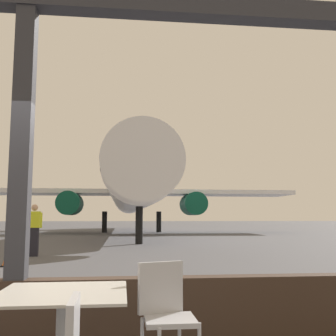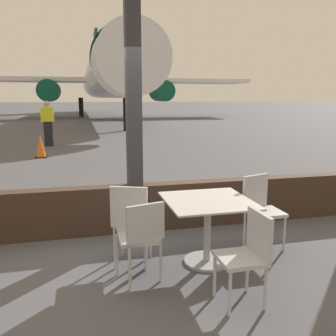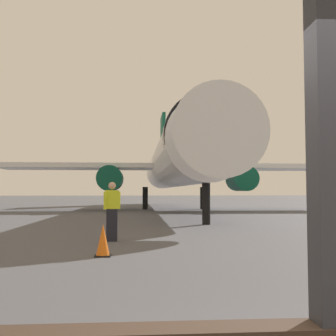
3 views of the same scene
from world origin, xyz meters
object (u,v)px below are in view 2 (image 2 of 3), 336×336
Objects in this scene: dining_table at (207,222)px; traffic_cone at (41,147)px; ground_crew_worker at (48,123)px; airplane at (106,77)px; cafe_chair_window_right at (249,250)px; cafe_chair_window_left at (261,205)px; cafe_chair_aisle_right at (141,234)px; cafe_chair_aisle_left at (131,218)px.

traffic_cone is (-2.58, 8.26, -0.14)m from dining_table.
ground_crew_worker is 2.89m from traffic_cone.
airplane reaches higher than dining_table.
dining_table is at bearing 95.29° from cafe_chair_window_right.
cafe_chair_window_left is 31.51m from airplane.
cafe_chair_aisle_right is 32.10m from airplane.
cafe_chair_window_left is at bearing 57.82° from cafe_chair_window_right.
cafe_chair_aisle_left is 1.10× the size of cafe_chair_aisle_right.
cafe_chair_window_right is 32.65m from airplane.
traffic_cone is at bearing 106.26° from cafe_chair_window_right.
cafe_chair_aisle_right is (-1.59, -0.53, -0.03)m from cafe_chair_window_left.
dining_table is 0.03× the size of airplane.
cafe_chair_window_right is at bearing -46.39° from cafe_chair_aisle_left.
dining_table is 0.87m from cafe_chair_window_right.
dining_table is 1.29× the size of traffic_cone.
cafe_chair_aisle_left reaches higher than dining_table.
airplane is 21.23× the size of ground_crew_worker.
traffic_cone is at bearing 102.00° from cafe_chair_aisle_left.
cafe_chair_aisle_left is (-0.93, 0.98, 0.05)m from cafe_chair_window_right.
traffic_cone is (-3.37, 8.00, -0.21)m from cafe_chair_window_left.
dining_table is at bearing -161.54° from cafe_chair_window_left.
traffic_cone is (-3.83, -23.35, -3.39)m from airplane.
cafe_chair_window_right is 1.01× the size of cafe_chair_aisle_right.
ground_crew_worker is at bearing 89.43° from traffic_cone.
cafe_chair_window_right is (0.08, -0.87, 0.03)m from dining_table.
cafe_chair_aisle_right reaches higher than dining_table.
cafe_chair_window_right is at bearing -34.52° from cafe_chair_aisle_right.
cafe_chair_window_left reaches higher than cafe_chair_window_right.
airplane is (2.04, 31.87, 3.22)m from cafe_chair_aisle_right.
dining_table is 1.10× the size of cafe_chair_aisle_right.
ground_crew_worker is (-2.63, 11.96, 0.39)m from cafe_chair_window_right.
dining_table is at bearing -77.04° from ground_crew_worker.
ground_crew_worker is at bearing 102.42° from cafe_chair_window_right.
traffic_cone is at bearing 107.35° from dining_table.
cafe_chair_window_left is 0.97× the size of cafe_chair_aisle_left.
cafe_chair_window_right is (-0.71, -1.13, -0.04)m from cafe_chair_window_left.
cafe_chair_window_right reaches higher than cafe_chair_aisle_right.
cafe_chair_aisle_right is (0.05, -0.37, -0.04)m from cafe_chair_aisle_left.
cafe_chair_aisle_left reaches higher than traffic_cone.
ground_crew_worker is (-3.80, -20.51, -2.84)m from airplane.
ground_crew_worker reaches higher than cafe_chair_aisle_left.
cafe_chair_aisle_right is 11.50m from ground_crew_worker.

